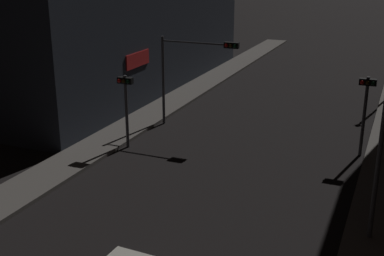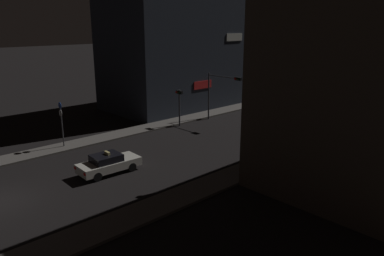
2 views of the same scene
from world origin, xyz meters
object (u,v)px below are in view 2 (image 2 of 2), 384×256
Objects in this scene: traffic_light_left_kerb at (179,100)px; sign_pole_left at (61,120)px; street_lamp_far_block at (376,72)px; traffic_light_overhead at (221,87)px; taxi at (109,163)px; traffic_light_right_kerb at (294,112)px; street_lamp_near_block at (245,106)px.

sign_pole_left is at bearing -96.66° from traffic_light_left_kerb.
street_lamp_far_block is (12.43, 17.16, 2.49)m from traffic_light_left_kerb.
traffic_light_left_kerb is (-1.77, -4.27, -1.05)m from traffic_light_overhead.
taxi is 7.68m from sign_pole_left.
traffic_light_right_kerb is 0.46× the size of street_lamp_far_block.
traffic_light_overhead is 4.74m from traffic_light_left_kerb.
traffic_light_right_kerb is at bearing 50.64° from sign_pole_left.
traffic_light_overhead is 16.78m from street_lamp_far_block.
sign_pole_left is 15.64m from street_lamp_near_block.
traffic_light_overhead reaches higher than traffic_light_right_kerb.
traffic_light_left_kerb is 11.75m from traffic_light_right_kerb.
traffic_light_overhead is at bearing 67.49° from traffic_light_left_kerb.
street_lamp_near_block is 0.90× the size of street_lamp_far_block.
street_lamp_far_block is at bearing 77.74° from taxi.
traffic_light_overhead is at bearing 139.41° from street_lamp_near_block.
traffic_light_right_kerb is 13.94m from street_lamp_far_block.
sign_pole_left is (-1.39, -11.91, -0.24)m from traffic_light_left_kerb.
taxi is at bearing -108.33° from traffic_light_right_kerb.
street_lamp_near_block reaches higher than traffic_light_right_kerb.
taxi is at bearing -130.71° from street_lamp_near_block.
traffic_light_right_kerb is (5.13, 15.49, 2.11)m from taxi.
traffic_light_left_kerb is 11.99m from sign_pole_left.
traffic_light_overhead is 16.54m from sign_pole_left.
street_lamp_far_block is (13.82, 29.06, 2.73)m from sign_pole_left.
traffic_light_overhead is at bearing -129.60° from street_lamp_far_block.
taxi is 1.19× the size of traffic_light_left_kerb.
street_lamp_near_block reaches higher than sign_pole_left.
traffic_light_overhead is (-4.32, 16.30, 3.03)m from taxi.
street_lamp_near_block is at bearing -40.59° from traffic_light_overhead.
traffic_light_right_kerb is at bearing -4.86° from traffic_light_overhead.
street_lamp_far_block is (0.10, 21.93, 0.42)m from street_lamp_near_block.
street_lamp_far_block is at bearing 84.97° from traffic_light_right_kerb.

